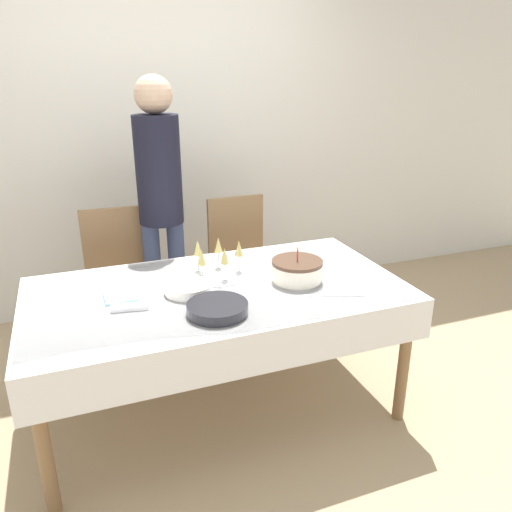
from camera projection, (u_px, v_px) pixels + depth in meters
The scene contains 13 objects.
ground_plane at pixel (221, 407), 2.77m from camera, with size 12.00×12.00×0.00m, color tan.
wall_back at pixel (155, 129), 3.64m from camera, with size 8.00×0.05×2.70m.
dining_table at pixel (218, 306), 2.55m from camera, with size 1.88×1.00×0.72m.
dining_chair_far_left at pixel (119, 278), 3.17m from camera, with size 0.43×0.43×0.95m.
dining_chair_far_right at pixel (242, 261), 3.44m from camera, with size 0.43×0.43×0.95m.
birthday_cake at pixel (297, 270), 2.60m from camera, with size 0.27×0.27×0.18m.
champagne_tray at pixel (216, 262), 2.66m from camera, with size 0.35×0.35×0.18m.
plate_stack_main at pixel (217, 308), 2.25m from camera, with size 0.28×0.28×0.05m.
plate_stack_dessert at pixel (189, 288), 2.47m from camera, with size 0.24×0.24×0.05m.
cake_knife at pixel (334, 295), 2.43m from camera, with size 0.29×0.11×0.00m.
fork_pile at pixel (130, 307), 2.30m from camera, with size 0.18×0.09×0.02m.
napkin_pile at pixel (120, 296), 2.41m from camera, with size 0.15×0.15×0.01m.
person_standing at pixel (160, 189), 3.12m from camera, with size 0.28×0.28×1.74m.
Camera 1 is at (-0.64, -2.22, 1.77)m, focal length 35.00 mm.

